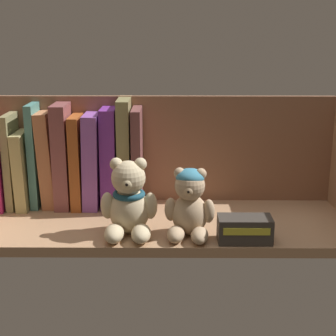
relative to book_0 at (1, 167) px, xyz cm
name	(u,v)px	position (x,y,z in cm)	size (l,w,h in cm)	color
shelf_board	(159,226)	(35.44, -10.29, -9.61)	(77.23, 26.30, 2.00)	#A87F5B
shelf_back_panel	(161,153)	(35.44, 3.46, 2.43)	(79.63, 1.20, 26.10)	brown
book_0	(1,167)	(0.00, 0.00, 0.00)	(3.36, 13.40, 17.23)	#A11E5D
book_1	(14,160)	(2.95, 0.00, 1.80)	(1.63, 11.87, 20.83)	#847C53
book_2	(26,168)	(5.42, 0.00, -0.16)	(2.39, 12.95, 16.92)	tan
book_3	(36,155)	(7.91, 0.00, 2.85)	(1.67, 9.11, 22.92)	teal
book_4	(48,159)	(10.62, 0.00, 1.95)	(2.84, 9.12, 21.13)	#B7724A
book_5	(64,155)	(14.10, 0.00, 2.86)	(3.20, 11.15, 22.95)	brown
book_6	(78,160)	(17.28, 0.00, 1.63)	(2.24, 11.64, 20.48)	#A65222
book_7	(93,160)	(20.49, 0.00, 1.79)	(3.28, 11.28, 20.81)	#9454B2
book_8	(110,157)	(24.23, 0.00, 2.38)	(3.28, 9.74, 21.99)	#773099
book_9	(125,153)	(27.68, 0.00, 3.37)	(2.70, 10.83, 23.98)	#918755
book_10	(138,157)	(30.47, 0.00, 2.46)	(1.97, 13.58, 22.16)	brown
teddy_bear_larger	(129,203)	(29.76, -17.13, -2.16)	(10.94, 11.04, 15.13)	beige
teddy_bear_smaller	(190,204)	(41.37, -17.61, -2.29)	(9.85, 10.13, 13.34)	tan
small_product_box	(245,229)	(51.64, -20.33, -6.21)	(10.05, 5.22, 4.79)	#38332D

